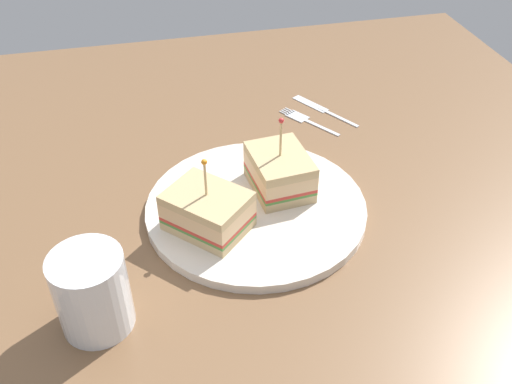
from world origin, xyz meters
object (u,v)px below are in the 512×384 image
at_px(sandwich_half_back, 208,211).
at_px(drink_glass, 93,296).
at_px(fork, 303,119).
at_px(knife, 321,109).
at_px(plate, 256,208).
at_px(sandwich_half_front, 280,172).

relative_size(sandwich_half_back, drink_glass, 1.27).
bearing_deg(fork, drink_glass, 46.02).
height_order(fork, knife, same).
xyz_separation_m(plate, sandwich_half_back, (0.07, 0.03, 0.03)).
distance_m(plate, drink_glass, 0.25).
bearing_deg(plate, sandwich_half_front, -145.42).
distance_m(sandwich_half_back, fork, 0.31).
relative_size(sandwich_half_front, knife, 0.89).
bearing_deg(fork, knife, -147.73).
xyz_separation_m(sandwich_half_front, fork, (-0.09, -0.18, -0.04)).
relative_size(plate, drink_glass, 3.09).
bearing_deg(fork, sandwich_half_front, 63.48).
relative_size(drink_glass, knife, 0.76).
xyz_separation_m(sandwich_half_front, drink_glass, (0.24, 0.16, 0.00)).
bearing_deg(sandwich_half_back, plate, -156.50).
xyz_separation_m(plate, fork, (-0.13, -0.21, -0.00)).
distance_m(sandwich_half_front, fork, 0.20).
xyz_separation_m(fork, knife, (-0.04, -0.02, 0.00)).
bearing_deg(plate, knife, -125.85).
height_order(sandwich_half_back, fork, sandwich_half_back).
relative_size(sandwich_half_back, knife, 0.97).
xyz_separation_m(plate, drink_glass, (0.20, 0.14, 0.03)).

